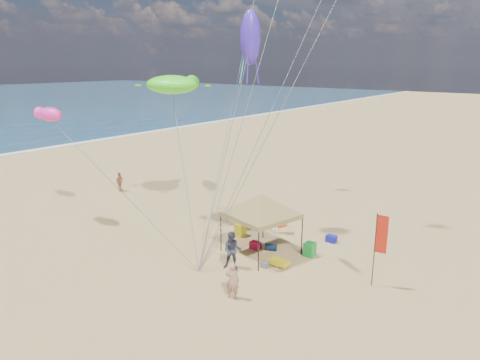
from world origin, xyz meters
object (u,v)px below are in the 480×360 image
at_px(cooler_red, 255,245).
at_px(chair_green, 310,249).
at_px(beach_cart, 279,262).
at_px(feather_flag, 380,239).
at_px(chair_yellow, 240,230).
at_px(person_near_b, 232,250).
at_px(person_near_c, 276,217).
at_px(canopy_tent, 262,196).
at_px(cooler_blue, 331,239).
at_px(person_near_a, 232,281).
at_px(person_far_a, 120,182).

distance_m(cooler_red, chair_green, 2.85).
bearing_deg(beach_cart, feather_flag, 11.40).
distance_m(chair_green, chair_yellow, 4.41).
relative_size(person_near_b, person_near_c, 0.98).
xyz_separation_m(canopy_tent, feather_flag, (6.00, 0.17, -0.80)).
distance_m(canopy_tent, chair_green, 3.64).
distance_m(chair_green, person_near_b, 4.15).
distance_m(chair_green, person_near_c, 3.52).
height_order(feather_flag, person_near_b, feather_flag).
bearing_deg(chair_yellow, canopy_tent, -28.00).
bearing_deg(chair_green, person_near_b, -122.29).
height_order(chair_green, person_near_b, person_near_b).
bearing_deg(person_near_c, cooler_blue, -165.68).
distance_m(person_near_b, person_near_c, 5.15).
distance_m(canopy_tent, person_near_c, 3.62).
bearing_deg(beach_cart, chair_green, 73.44).
relative_size(cooler_red, person_near_a, 0.34).
relative_size(chair_green, beach_cart, 0.78).
relative_size(cooler_red, beach_cart, 0.60).
height_order(feather_flag, person_near_c, feather_flag).
relative_size(beach_cart, person_near_b, 0.49).
bearing_deg(cooler_blue, canopy_tent, -122.55).
height_order(cooler_red, person_near_a, person_near_a).
xyz_separation_m(cooler_red, person_far_a, (-14.37, 2.44, 0.55)).
bearing_deg(beach_cart, person_near_c, 125.43).
xyz_separation_m(canopy_tent, person_near_c, (-0.93, 2.80, -2.09)).
relative_size(chair_green, person_near_b, 0.38).
height_order(chair_yellow, beach_cart, chair_yellow).
bearing_deg(chair_green, canopy_tent, -150.74).
bearing_deg(chair_yellow, cooler_blue, 27.01).
xyz_separation_m(canopy_tent, chair_green, (2.15, 1.21, -2.67)).
bearing_deg(cooler_blue, person_far_a, -177.36).
distance_m(feather_flag, person_near_c, 7.52).
distance_m(person_near_a, person_near_b, 2.75).
bearing_deg(chair_green, beach_cart, -106.56).
bearing_deg(feather_flag, person_far_a, 173.10).
xyz_separation_m(chair_yellow, beach_cart, (3.84, -1.92, -0.15)).
xyz_separation_m(beach_cart, person_near_c, (-2.51, 3.52, 0.73)).
distance_m(feather_flag, person_far_a, 21.10).
height_order(person_near_a, person_near_b, person_near_b).
bearing_deg(cooler_blue, person_near_c, -167.77).
xyz_separation_m(person_near_a, person_near_c, (-2.60, 7.23, 0.13)).
relative_size(cooler_red, chair_yellow, 0.77).
bearing_deg(cooler_red, person_far_a, 170.36).
distance_m(cooler_blue, person_near_c, 3.31).
bearing_deg(person_near_b, chair_green, 26.99).
bearing_deg(cooler_red, person_near_b, -79.15).
bearing_deg(person_far_a, chair_green, -112.64).
height_order(chair_yellow, person_near_b, person_near_b).
xyz_separation_m(feather_flag, cooler_red, (-6.53, 0.09, -2.03)).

